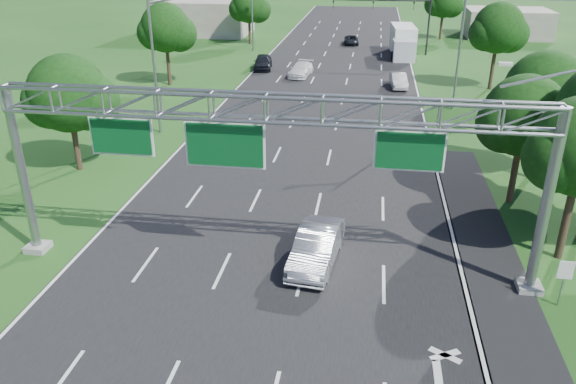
% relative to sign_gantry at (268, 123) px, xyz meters
% --- Properties ---
extents(ground, '(220.00, 220.00, 0.00)m').
position_rel_sign_gantry_xyz_m(ground, '(-0.33, 18.00, -6.89)').
color(ground, '#194314').
rests_on(ground, ground).
extents(road, '(18.00, 180.00, 0.02)m').
position_rel_sign_gantry_xyz_m(road, '(-0.33, 18.00, -6.89)').
color(road, black).
rests_on(road, ground).
extents(road_flare, '(3.00, 30.00, 0.02)m').
position_rel_sign_gantry_xyz_m(road_flare, '(9.87, 2.00, -6.89)').
color(road_flare, black).
rests_on(road_flare, ground).
extents(sign_gantry, '(23.50, 1.00, 9.56)m').
position_rel_sign_gantry_xyz_m(sign_gantry, '(0.00, 0.00, 0.00)').
color(sign_gantry, gray).
rests_on(sign_gantry, ground).
extents(regulatory_sign, '(0.60, 0.08, 2.10)m').
position_rel_sign_gantry_xyz_m(regulatory_sign, '(12.07, -1.02, -5.38)').
color(regulatory_sign, gray).
rests_on(regulatory_sign, ground).
extents(traffic_signal, '(12.21, 0.24, 7.00)m').
position_rel_sign_gantry_xyz_m(traffic_signal, '(7.15, 53.00, -1.72)').
color(traffic_signal, black).
rests_on(traffic_signal, ground).
extents(streetlight_l_near, '(2.97, 0.22, 10.16)m').
position_rel_sign_gantry_xyz_m(streetlight_l_near, '(-11.63, 18.00, -1.31)').
color(streetlight_l_near, gray).
rests_on(streetlight_l_near, ground).
extents(streetlight_l_far, '(2.97, 0.22, 10.16)m').
position_rel_sign_gantry_xyz_m(streetlight_l_far, '(-11.63, 53.00, -1.31)').
color(streetlight_l_far, gray).
rests_on(streetlight_l_far, ground).
extents(streetlight_r_mid, '(2.97, 0.22, 10.16)m').
position_rel_sign_gantry_xyz_m(streetlight_r_mid, '(10.97, 28.00, -1.31)').
color(streetlight_r_mid, gray).
rests_on(streetlight_r_mid, ground).
extents(tree_verge_la, '(5.76, 4.80, 7.40)m').
position_rel_sign_gantry_xyz_m(tree_verge_la, '(-14.25, 10.04, -2.13)').
color(tree_verge_la, '#2D2116').
rests_on(tree_verge_la, ground).
extents(tree_verge_lb, '(5.76, 4.80, 8.06)m').
position_rel_sign_gantry_xyz_m(tree_verge_lb, '(-16.25, 33.04, -1.48)').
color(tree_verge_lb, '#2D2116').
rests_on(tree_verge_lb, ground).
extents(tree_verge_lc, '(5.76, 4.80, 7.62)m').
position_rel_sign_gantry_xyz_m(tree_verge_lc, '(-13.25, 58.04, -1.92)').
color(tree_verge_lc, '#2D2116').
rests_on(tree_verge_lc, ground).
extents(tree_verge_rd, '(5.76, 4.80, 8.28)m').
position_rel_sign_gantry_xyz_m(tree_verge_rd, '(15.75, 36.04, -1.26)').
color(tree_verge_rd, '#2D2116').
rests_on(tree_verge_rd, ground).
extents(tree_verge_re, '(5.76, 4.80, 7.84)m').
position_rel_sign_gantry_xyz_m(tree_verge_re, '(13.75, 66.04, -1.70)').
color(tree_verge_re, '#2D2116').
rests_on(tree_verge_re, ground).
extents(building_left, '(14.00, 10.00, 5.00)m').
position_rel_sign_gantry_xyz_m(building_left, '(-22.33, 66.00, -4.39)').
color(building_left, gray).
rests_on(building_left, ground).
extents(building_right, '(12.00, 9.00, 4.00)m').
position_rel_sign_gantry_xyz_m(building_right, '(23.67, 70.00, -4.89)').
color(building_right, gray).
rests_on(building_right, ground).
extents(silver_sedan, '(2.35, 5.25, 1.67)m').
position_rel_sign_gantry_xyz_m(silver_sedan, '(1.99, 0.82, -6.06)').
color(silver_sedan, '#A5ABB0').
rests_on(silver_sedan, ground).
extents(car_queue_a, '(2.56, 5.10, 1.42)m').
position_rel_sign_gantry_xyz_m(car_queue_a, '(-3.59, 38.79, -6.18)').
color(car_queue_a, white).
rests_on(car_queue_a, ground).
extents(car_queue_b, '(2.25, 4.34, 1.17)m').
position_rel_sign_gantry_xyz_m(car_queue_b, '(0.89, 59.65, -6.31)').
color(car_queue_b, black).
rests_on(car_queue_b, ground).
extents(car_queue_c, '(2.49, 4.99, 1.63)m').
position_rel_sign_gantry_xyz_m(car_queue_c, '(-8.33, 41.72, -6.07)').
color(car_queue_c, black).
rests_on(car_queue_c, ground).
extents(car_queue_d, '(1.86, 4.31, 1.38)m').
position_rel_sign_gantry_xyz_m(car_queue_d, '(6.70, 35.18, -6.20)').
color(car_queue_d, '#BABABA').
rests_on(car_queue_d, ground).
extents(box_truck, '(3.21, 9.59, 3.57)m').
position_rel_sign_gantry_xyz_m(box_truck, '(7.67, 52.46, -5.18)').
color(box_truck, white).
rests_on(box_truck, ground).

